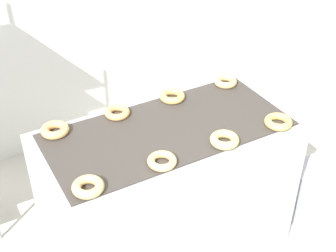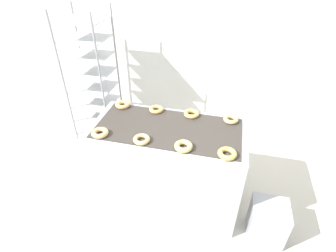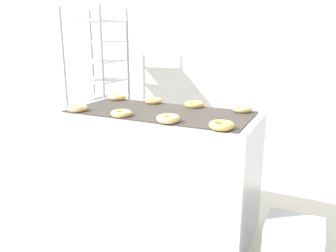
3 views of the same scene
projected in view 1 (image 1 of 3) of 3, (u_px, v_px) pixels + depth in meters
The scene contains 10 objects.
fryer_machine at pixel (168, 193), 2.89m from camera, with size 1.48×0.72×0.97m.
glaze_bin at pixel (313, 193), 3.30m from camera, with size 0.34×0.30×0.42m.
donut_near_left at pixel (88, 187), 2.19m from camera, with size 0.15×0.15×0.04m, color #DBB06D.
donut_near_midleft at pixel (162, 161), 2.35m from camera, with size 0.15×0.15×0.04m, color #E3B26C.
donut_near_midright at pixel (225, 140), 2.49m from camera, with size 0.16×0.16×0.05m, color #D5BA6D.
donut_near_right at pixel (278, 122), 2.64m from camera, with size 0.16×0.16×0.04m, color #E3B759.
donut_far_left at pixel (55, 130), 2.57m from camera, with size 0.16×0.16×0.05m, color #E6A861.
donut_far_midleft at pixel (117, 112), 2.72m from camera, with size 0.15×0.15×0.04m, color #E9A95B.
donut_far_midright at pixel (172, 96), 2.86m from camera, with size 0.16×0.16×0.04m, color #E3B159.
donut_far_right at pixel (226, 82), 3.01m from camera, with size 0.15×0.15×0.04m, color #DDB06B.
Camera 1 is at (-1.04, -1.26, 2.48)m, focal length 50.00 mm.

